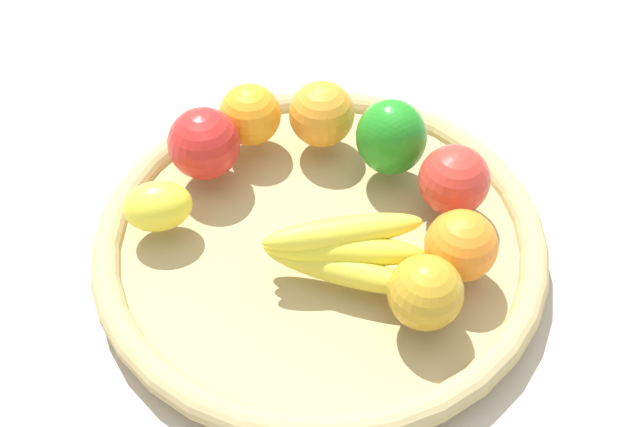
{
  "coord_description": "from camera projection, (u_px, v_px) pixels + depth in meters",
  "views": [
    {
      "loc": [
        0.45,
        0.25,
        0.62
      ],
      "look_at": [
        0.0,
        0.0,
        0.06
      ],
      "focal_mm": 42.55,
      "sensor_mm": 36.0,
      "label": 1
    }
  ],
  "objects": [
    {
      "name": "ground_plane",
      "position": [
        320.0,
        253.0,
        0.81
      ],
      "size": [
        2.4,
        2.4,
        0.0
      ],
      "primitive_type": "plane",
      "color": "#C1B39E",
      "rests_on": "ground"
    },
    {
      "name": "basket",
      "position": [
        320.0,
        240.0,
        0.79
      ],
      "size": [
        0.47,
        0.47,
        0.04
      ],
      "color": "tan",
      "rests_on": "ground_plane"
    },
    {
      "name": "banana_bunch",
      "position": [
        343.0,
        250.0,
        0.72
      ],
      "size": [
        0.12,
        0.16,
        0.06
      ],
      "color": "yellow",
      "rests_on": "basket"
    },
    {
      "name": "apple_0",
      "position": [
        454.0,
        180.0,
        0.77
      ],
      "size": [
        0.07,
        0.07,
        0.07
      ],
      "primitive_type": "sphere",
      "rotation": [
        0.0,
        0.0,
        6.26
      ],
      "color": "red",
      "rests_on": "basket"
    },
    {
      "name": "apple_2",
      "position": [
        204.0,
        144.0,
        0.8
      ],
      "size": [
        0.1,
        0.1,
        0.08
      ],
      "primitive_type": "sphere",
      "rotation": [
        0.0,
        0.0,
        5.87
      ],
      "color": "red",
      "rests_on": "basket"
    },
    {
      "name": "orange_0",
      "position": [
        322.0,
        114.0,
        0.84
      ],
      "size": [
        0.1,
        0.1,
        0.07
      ],
      "primitive_type": "sphere",
      "rotation": [
        0.0,
        0.0,
        3.57
      ],
      "color": "orange",
      "rests_on": "basket"
    },
    {
      "name": "bell_pepper",
      "position": [
        391.0,
        137.0,
        0.8
      ],
      "size": [
        0.08,
        0.09,
        0.09
      ],
      "primitive_type": "ellipsoid",
      "rotation": [
        0.0,
        0.0,
        1.75
      ],
      "color": "#238E21",
      "rests_on": "basket"
    },
    {
      "name": "lemon_0",
      "position": [
        158.0,
        206.0,
        0.76
      ],
      "size": [
        0.08,
        0.09,
        0.05
      ],
      "primitive_type": "ellipsoid",
      "rotation": [
        0.0,
        0.0,
        5.43
      ],
      "color": "yellow",
      "rests_on": "basket"
    },
    {
      "name": "orange_2",
      "position": [
        250.0,
        115.0,
        0.84
      ],
      "size": [
        0.1,
        0.1,
        0.07
      ],
      "primitive_type": "sphere",
      "rotation": [
        0.0,
        0.0,
        0.78
      ],
      "color": "orange",
      "rests_on": "basket"
    },
    {
      "name": "orange_1",
      "position": [
        461.0,
        246.0,
        0.71
      ],
      "size": [
        0.1,
        0.1,
        0.07
      ],
      "primitive_type": "sphere",
      "rotation": [
        0.0,
        0.0,
        5.75
      ],
      "color": "orange",
      "rests_on": "basket"
    },
    {
      "name": "apple_1",
      "position": [
        425.0,
        293.0,
        0.67
      ],
      "size": [
        0.1,
        0.1,
        0.07
      ],
      "primitive_type": "sphere",
      "rotation": [
        0.0,
        0.0,
        0.76
      ],
      "color": "#BE8F22",
      "rests_on": "basket"
    }
  ]
}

